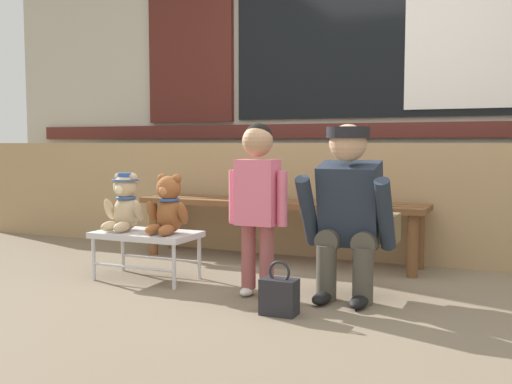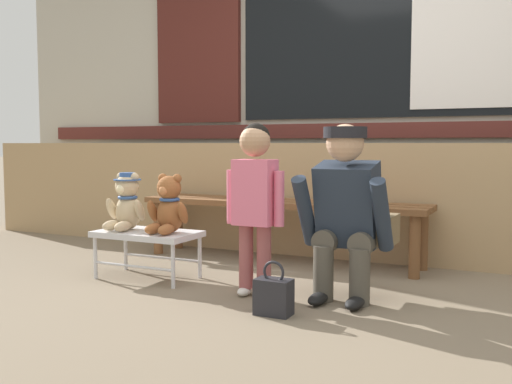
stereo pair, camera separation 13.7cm
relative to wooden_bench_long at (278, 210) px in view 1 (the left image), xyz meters
name	(u,v)px [view 1 (the left image)]	position (x,y,z in m)	size (l,w,h in m)	color
ground_plane	(298,306)	(0.53, -1.06, -0.37)	(60.00, 60.00, 0.00)	#756651
brick_low_wall	(363,201)	(0.53, 0.37, 0.05)	(7.16, 0.25, 0.85)	tan
shop_facade	(381,24)	(0.53, 0.88, 1.42)	(7.30, 0.26, 3.58)	#B7B2A3
wooden_bench_long	(278,210)	(0.00, 0.00, 0.00)	(2.10, 0.40, 0.44)	brown
small_display_bench	(146,237)	(-0.54, -0.86, -0.11)	(0.64, 0.36, 0.30)	silver
teddy_bear_with_hat	(125,203)	(-0.70, -0.86, 0.10)	(0.28, 0.27, 0.36)	#CCB289
teddy_bear_plain	(168,207)	(-0.38, -0.86, 0.09)	(0.28, 0.26, 0.36)	#93562D
child_standing	(258,190)	(0.26, -0.96, 0.22)	(0.35, 0.18, 0.96)	#994C4C
adult_crouching	(351,211)	(0.74, -0.80, 0.11)	(0.50, 0.49, 0.95)	#4C473D
handbag_on_ground	(279,296)	(0.50, -1.25, -0.28)	(0.18, 0.11, 0.27)	#232328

